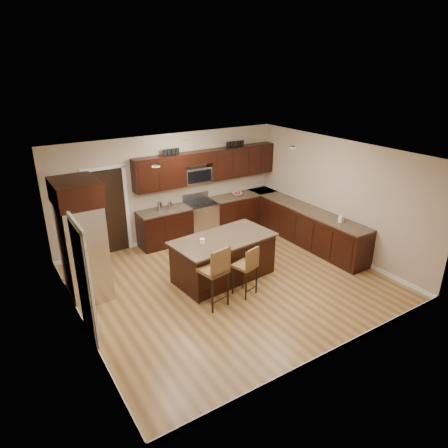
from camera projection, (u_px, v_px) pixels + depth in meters
floor at (230, 282)px, 8.39m from camera, size 6.00×6.00×0.00m
ceiling at (231, 155)px, 7.37m from camera, size 6.00×6.00×0.00m
wall_back at (171, 188)px, 10.03m from camera, size 6.00×0.00×6.00m
wall_left at (74, 260)px, 6.39m from camera, size 0.00×5.50×5.50m
wall_right at (337, 197)px, 9.37m from camera, size 0.00×5.50×5.50m
base_cabinets at (261, 222)px, 10.29m from camera, size 4.02×3.96×0.92m
upper_cabinets at (209, 165)px, 10.23m from camera, size 4.00×0.33×0.80m
range at (201, 219)px, 10.46m from camera, size 0.76×0.64×1.11m
microwave at (197, 175)px, 10.15m from camera, size 0.76×0.31×0.40m
doorway at (107, 212)px, 9.32m from camera, size 0.85×0.03×2.06m
pantry_door at (83, 285)px, 6.29m from camera, size 0.03×0.80×2.04m
letter_decor at (204, 148)px, 9.99m from camera, size 2.20×0.03×0.15m
island at (223, 259)px, 8.42m from camera, size 2.23×1.32×0.92m
stool_left at (216, 270)px, 7.28m from camera, size 0.53×0.53×1.22m
stool_mid at (247, 266)px, 7.69m from camera, size 0.48×0.48×1.04m
refrigerator at (82, 239)px, 7.49m from camera, size 0.79×1.01×2.35m
floor_mat at (241, 236)px, 10.60m from camera, size 0.92×0.64×0.01m
fruit_bowl at (237, 194)px, 10.86m from camera, size 0.35×0.35×0.07m
soap_bottle at (341, 218)px, 8.99m from camera, size 0.10×0.10×0.22m
canister_tall at (160, 207)px, 9.69m from camera, size 0.12×0.12×0.22m
canister_short at (170, 205)px, 9.83m from camera, size 0.11×0.11×0.18m
island_jar at (202, 241)px, 7.97m from camera, size 0.10×0.10×0.10m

